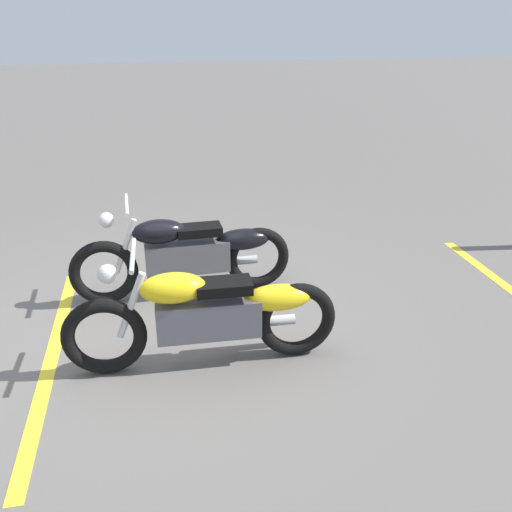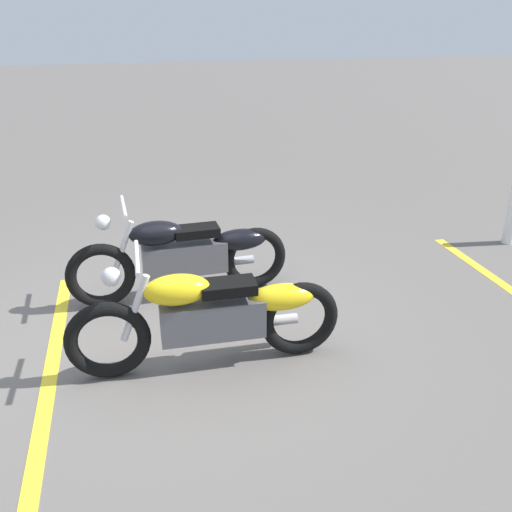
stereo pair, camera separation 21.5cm
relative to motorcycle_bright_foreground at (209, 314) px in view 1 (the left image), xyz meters
The scene contains 4 objects.
ground_plane 0.87m from the motorcycle_bright_foreground, 121.33° to the left, with size 60.00×60.00×0.00m, color #66605B.
motorcycle_bright_foreground is the anchor object (origin of this frame).
motorcycle_dark_foreground 1.27m from the motorcycle_bright_foreground, 91.92° to the left, with size 2.23×0.62×1.04m.
parking_stripe_near 1.44m from the motorcycle_bright_foreground, 164.54° to the left, with size 3.20×0.12×0.01m, color yellow.
Camera 1 is at (-0.08, -4.52, 2.69)m, focal length 38.94 mm.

